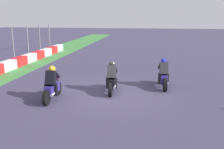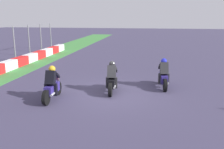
# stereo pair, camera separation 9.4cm
# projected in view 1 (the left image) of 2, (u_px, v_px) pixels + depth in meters

# --- Properties ---
(ground_plane) EXTENTS (120.00, 120.00, 0.00)m
(ground_plane) POSITION_uv_depth(u_px,v_px,m) (112.00, 94.00, 11.79)
(ground_plane) COLOR #3E3853
(rider_lane_a) EXTENTS (2.04, 0.57, 1.51)m
(rider_lane_a) POSITION_uv_depth(u_px,v_px,m) (163.00, 76.00, 12.66)
(rider_lane_a) COLOR black
(rider_lane_a) RESTS_ON ground_plane
(rider_lane_b) EXTENTS (2.04, 0.55, 1.51)m
(rider_lane_b) POSITION_uv_depth(u_px,v_px,m) (112.00, 80.00, 11.90)
(rider_lane_b) COLOR black
(rider_lane_b) RESTS_ON ground_plane
(rider_lane_c) EXTENTS (2.04, 0.55, 1.51)m
(rider_lane_c) POSITION_uv_depth(u_px,v_px,m) (52.00, 86.00, 10.79)
(rider_lane_c) COLOR black
(rider_lane_c) RESTS_ON ground_plane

